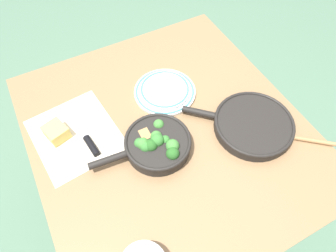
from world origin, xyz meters
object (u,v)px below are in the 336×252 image
(grater_knife, at_px, (86,137))
(dinner_plate_stack, at_px, (165,91))
(skillet_broccoli, at_px, (157,144))
(wooden_spoon, at_px, (297,138))
(skillet_eggs, at_px, (253,125))
(cheese_block, at_px, (56,132))

(grater_knife, height_order, dinner_plate_stack, dinner_plate_stack)
(skillet_broccoli, relative_size, wooden_spoon, 1.05)
(skillet_eggs, bearing_deg, wooden_spoon, 178.15)
(skillet_eggs, relative_size, wooden_spoon, 1.01)
(skillet_eggs, distance_m, wooden_spoon, 0.16)
(wooden_spoon, distance_m, dinner_plate_stack, 0.51)
(skillet_eggs, distance_m, dinner_plate_stack, 0.36)
(skillet_eggs, height_order, dinner_plate_stack, skillet_eggs)
(skillet_broccoli, height_order, dinner_plate_stack, skillet_broccoli)
(skillet_broccoli, height_order, wooden_spoon, skillet_broccoli)
(skillet_eggs, distance_m, cheese_block, 0.69)
(skillet_broccoli, height_order, grater_knife, skillet_broccoli)
(grater_knife, height_order, cheese_block, cheese_block)
(wooden_spoon, bearing_deg, skillet_broccoli, 16.04)
(cheese_block, bearing_deg, wooden_spoon, 61.49)
(skillet_broccoli, height_order, cheese_block, skillet_broccoli)
(wooden_spoon, height_order, cheese_block, cheese_block)
(grater_knife, bearing_deg, wooden_spoon, -125.23)
(skillet_broccoli, height_order, skillet_eggs, skillet_broccoli)
(skillet_broccoli, xyz_separation_m, wooden_spoon, (0.19, 0.45, -0.02))
(skillet_broccoli, bearing_deg, dinner_plate_stack, -118.31)
(wooden_spoon, bearing_deg, dinner_plate_stack, -13.16)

